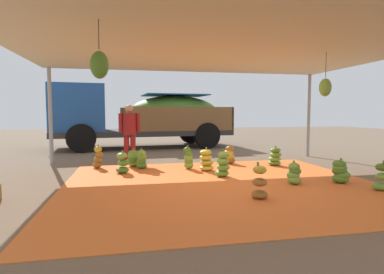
% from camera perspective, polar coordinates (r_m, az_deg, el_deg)
% --- Properties ---
extents(ground_plane, '(40.00, 40.00, 0.00)m').
position_cam_1_polar(ground_plane, '(8.96, 0.03, -4.39)').
color(ground_plane, brown).
extents(tarp_orange, '(5.97, 5.33, 0.01)m').
position_cam_1_polar(tarp_orange, '(6.10, 5.65, -8.51)').
color(tarp_orange, orange).
rests_on(tarp_orange, ground).
extents(tent_canopy, '(8.00, 7.00, 2.64)m').
position_cam_1_polar(tent_canopy, '(5.98, 6.12, 15.86)').
color(tent_canopy, '#9EA0A5').
rests_on(tent_canopy, ground).
extents(banana_bunch_0, '(0.46, 0.44, 0.48)m').
position_cam_1_polar(banana_bunch_0, '(6.79, 25.28, -5.75)').
color(banana_bunch_0, '#518428').
rests_on(banana_bunch_0, tarp_orange).
extents(banana_bunch_1, '(0.31, 0.31, 0.57)m').
position_cam_1_polar(banana_bunch_1, '(7.63, -0.67, -3.93)').
color(banana_bunch_1, '#75A83D').
rests_on(banana_bunch_1, tarp_orange).
extents(banana_bunch_2, '(0.37, 0.36, 0.46)m').
position_cam_1_polar(banana_bunch_2, '(8.12, -10.59, -3.90)').
color(banana_bunch_2, '#75A83D').
rests_on(banana_bunch_2, tarp_orange).
extents(banana_bunch_3, '(0.46, 0.46, 0.55)m').
position_cam_1_polar(banana_bunch_3, '(7.44, 2.60, -4.33)').
color(banana_bunch_3, gold).
rests_on(banana_bunch_3, tarp_orange).
extents(banana_bunch_4, '(0.37, 0.33, 0.53)m').
position_cam_1_polar(banana_bunch_4, '(6.46, 31.12, -6.38)').
color(banana_bunch_4, '#6B9E38').
rests_on(banana_bunch_4, tarp_orange).
extents(banana_bunch_5, '(0.41, 0.40, 0.51)m').
position_cam_1_polar(banana_bunch_5, '(8.51, 6.81, -3.30)').
color(banana_bunch_5, '#996628').
rests_on(banana_bunch_5, tarp_orange).
extents(banana_bunch_6, '(0.36, 0.37, 0.51)m').
position_cam_1_polar(banana_bunch_6, '(7.28, -12.46, -4.75)').
color(banana_bunch_6, '#477523').
rests_on(banana_bunch_6, tarp_orange).
extents(banana_bunch_7, '(0.42, 0.43, 0.59)m').
position_cam_1_polar(banana_bunch_7, '(6.72, 5.59, -5.08)').
color(banana_bunch_7, '#60932D').
rests_on(banana_bunch_7, tarp_orange).
extents(banana_bunch_8, '(0.36, 0.36, 0.58)m').
position_cam_1_polar(banana_bunch_8, '(5.14, 12.15, -8.24)').
color(banana_bunch_8, '#996628').
rests_on(banana_bunch_8, tarp_orange).
extents(banana_bunch_9, '(0.45, 0.46, 0.51)m').
position_cam_1_polar(banana_bunch_9, '(8.43, 14.79, -3.56)').
color(banana_bunch_9, '#60932D').
rests_on(banana_bunch_9, tarp_orange).
extents(banana_bunch_10, '(0.30, 0.26, 0.58)m').
position_cam_1_polar(banana_bunch_10, '(8.09, -16.65, -3.64)').
color(banana_bunch_10, '#996628').
rests_on(banana_bunch_10, tarp_orange).
extents(banana_bunch_12, '(0.36, 0.37, 0.51)m').
position_cam_1_polar(banana_bunch_12, '(7.75, -9.09, -4.10)').
color(banana_bunch_12, '#477523').
rests_on(banana_bunch_12, tarp_orange).
extents(banana_bunch_13, '(0.35, 0.32, 0.45)m').
position_cam_1_polar(banana_bunch_13, '(6.34, 18.01, -6.38)').
color(banana_bunch_13, '#6B9E38').
rests_on(banana_bunch_13, tarp_orange).
extents(cargo_truck_main, '(6.93, 3.10, 2.40)m').
position_cam_1_polar(cargo_truck_main, '(12.66, -9.39, 3.91)').
color(cargo_truck_main, '#2D2D2D').
rests_on(cargo_truck_main, ground).
extents(worker_0, '(0.58, 0.36, 1.59)m').
position_cam_1_polar(worker_0, '(8.73, -11.25, 1.41)').
color(worker_0, maroon).
rests_on(worker_0, ground).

